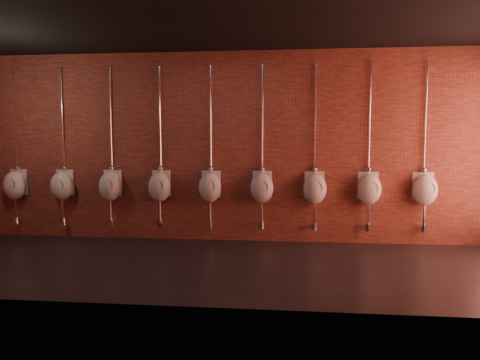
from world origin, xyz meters
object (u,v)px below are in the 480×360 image
object	(u,v)px
urinal_5	(262,187)
urinal_1	(62,185)
urinal_4	(210,187)
urinal_8	(425,189)
urinal_3	(160,186)
urinal_6	(315,188)
urinal_2	(110,186)
urinal_7	(369,188)
urinal_0	(15,184)

from	to	relation	value
urinal_5	urinal_1	bearing A→B (deg)	180.00
urinal_4	urinal_8	world-z (taller)	same
urinal_3	urinal_6	world-z (taller)	same
urinal_2	urinal_7	xyz separation A→B (m)	(4.36, 0.00, 0.00)
urinal_7	urinal_8	size ratio (longest dim) A/B	1.00
urinal_5	urinal_2	bearing A→B (deg)	180.00
urinal_7	urinal_8	xyz separation A→B (m)	(0.87, 0.00, 0.00)
urinal_0	urinal_2	bearing A→B (deg)	0.00
urinal_0	urinal_5	world-z (taller)	same
urinal_3	urinal_7	distance (m)	3.49
urinal_0	urinal_3	size ratio (longest dim) A/B	1.00
urinal_8	urinal_6	bearing A→B (deg)	180.00
urinal_2	urinal_5	distance (m)	2.62
urinal_2	urinal_7	world-z (taller)	same
urinal_4	urinal_7	distance (m)	2.62
urinal_4	urinal_2	bearing A→B (deg)	180.00
urinal_3	urinal_8	xyz separation A→B (m)	(4.36, 0.00, 0.00)
urinal_5	urinal_6	xyz separation A→B (m)	(0.87, 0.00, 0.00)
urinal_3	urinal_6	xyz separation A→B (m)	(2.62, 0.00, 0.00)
urinal_7	urinal_8	world-z (taller)	same
urinal_6	urinal_7	xyz separation A→B (m)	(0.87, 0.00, 0.00)
urinal_1	urinal_5	size ratio (longest dim) A/B	1.00
urinal_5	urinal_7	distance (m)	1.75
urinal_0	urinal_7	distance (m)	6.11
urinal_3	urinal_6	bearing A→B (deg)	0.00
urinal_6	urinal_5	bearing A→B (deg)	180.00
urinal_8	urinal_4	bearing A→B (deg)	180.00
urinal_7	urinal_8	bearing A→B (deg)	0.00
urinal_2	urinal_6	world-z (taller)	same
urinal_0	urinal_2	distance (m)	1.75
urinal_5	urinal_7	world-z (taller)	same
urinal_2	urinal_8	xyz separation A→B (m)	(5.24, 0.00, 0.00)
urinal_2	urinal_5	xyz separation A→B (m)	(2.62, 0.00, 0.00)
urinal_2	urinal_3	distance (m)	0.87
urinal_4	urinal_6	size ratio (longest dim) A/B	1.00
urinal_6	urinal_7	world-z (taller)	same
urinal_0	urinal_1	bearing A→B (deg)	0.00
urinal_0	urinal_8	distance (m)	6.98
urinal_0	urinal_5	bearing A→B (deg)	0.00
urinal_0	urinal_3	xyz separation A→B (m)	(2.62, 0.00, 0.00)
urinal_0	urinal_6	bearing A→B (deg)	0.00
urinal_2	urinal_8	bearing A→B (deg)	0.00
urinal_1	urinal_5	world-z (taller)	same
urinal_8	urinal_2	bearing A→B (deg)	180.00
urinal_1	urinal_3	world-z (taller)	same
urinal_0	urinal_1	size ratio (longest dim) A/B	1.00
urinal_4	urinal_5	world-z (taller)	same
urinal_0	urinal_8	size ratio (longest dim) A/B	1.00
urinal_2	urinal_6	bearing A→B (deg)	0.00
urinal_2	urinal_4	size ratio (longest dim) A/B	1.00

